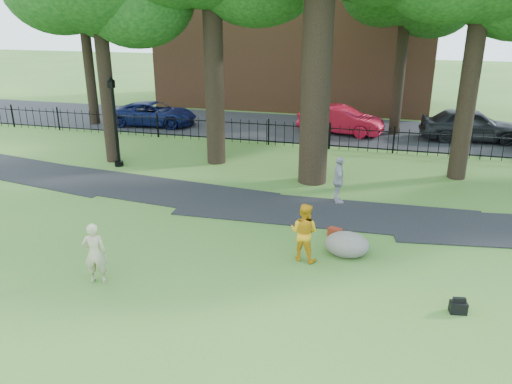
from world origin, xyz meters
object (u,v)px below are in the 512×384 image
(woman, at_px, (95,253))
(man, at_px, (304,232))
(boulder, at_px, (347,243))
(red_sedan, at_px, (341,120))
(lamppost, at_px, (115,124))

(woman, relative_size, man, 0.97)
(boulder, bearing_deg, red_sedan, 96.95)
(man, distance_m, red_sedan, 14.79)
(boulder, relative_size, lamppost, 0.32)
(man, relative_size, boulder, 1.33)
(woman, bearing_deg, boulder, -170.35)
(boulder, relative_size, red_sedan, 0.27)
(woman, xyz_separation_m, red_sedan, (4.09, 17.28, -0.05))
(lamppost, bearing_deg, red_sedan, 44.21)
(man, xyz_separation_m, boulder, (1.10, 0.60, -0.45))
(woman, height_order, lamppost, lamppost)
(woman, xyz_separation_m, boulder, (5.82, 3.09, -0.43))
(lamppost, relative_size, red_sedan, 0.84)
(woman, xyz_separation_m, man, (4.72, 2.50, 0.02))
(man, bearing_deg, boulder, -137.33)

